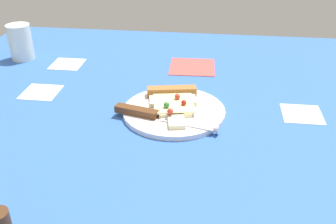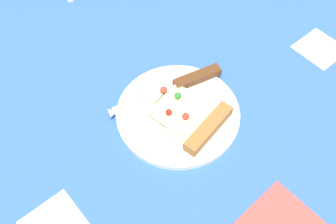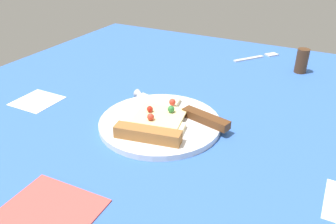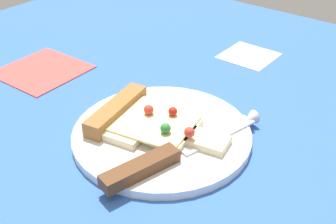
% 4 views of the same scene
% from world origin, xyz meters
% --- Properties ---
extents(ground_plane, '(1.22, 1.22, 0.03)m').
position_xyz_m(ground_plane, '(0.00, -0.00, -0.01)').
color(ground_plane, '#3360B7').
rests_on(ground_plane, ground).
extents(plate, '(0.24, 0.24, 0.01)m').
position_xyz_m(plate, '(-0.06, -0.01, 0.01)').
color(plate, silver).
rests_on(plate, ground_plane).
extents(pizza_slice, '(0.13, 0.19, 0.03)m').
position_xyz_m(pizza_slice, '(-0.06, -0.03, 0.02)').
color(pizza_slice, beige).
rests_on(pizza_slice, plate).
extents(knife, '(0.24, 0.08, 0.02)m').
position_xyz_m(knife, '(-0.03, 0.04, 0.02)').
color(knife, silver).
rests_on(knife, plate).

